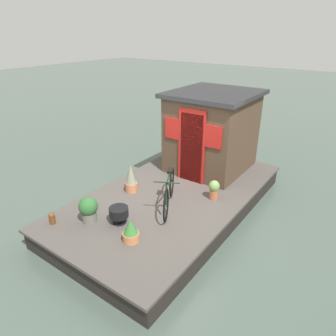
% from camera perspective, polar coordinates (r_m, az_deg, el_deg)
% --- Properties ---
extents(ground_plane, '(60.00, 60.00, 0.00)m').
position_cam_1_polar(ground_plane, '(7.32, 0.92, -7.78)').
color(ground_plane, '#47564C').
extents(houseboat_deck, '(5.75, 3.11, 0.46)m').
position_cam_1_polar(houseboat_deck, '(7.20, 0.93, -6.21)').
color(houseboat_deck, '#4C4742').
rests_on(houseboat_deck, ground_plane).
extents(houseboat_cabin, '(2.19, 2.01, 2.04)m').
position_cam_1_polar(houseboat_cabin, '(8.07, 8.19, 6.84)').
color(houseboat_cabin, '#4C3828').
rests_on(houseboat_cabin, houseboat_deck).
extents(bicycle, '(1.47, 0.83, 0.80)m').
position_cam_1_polar(bicycle, '(6.37, 0.20, -4.34)').
color(bicycle, black).
rests_on(bicycle, houseboat_deck).
extents(potted_plant_rosemary, '(0.30, 0.30, 0.43)m').
position_cam_1_polar(potted_plant_rosemary, '(5.53, -6.98, -11.58)').
color(potted_plant_rosemary, '#C6754C').
rests_on(potted_plant_rosemary, houseboat_deck).
extents(potted_plant_sage, '(0.24, 0.24, 0.45)m').
position_cam_1_polar(potted_plant_sage, '(6.80, 8.57, -3.90)').
color(potted_plant_sage, '#B2603D').
rests_on(potted_plant_sage, houseboat_deck).
extents(potted_plant_geranium, '(0.28, 0.28, 0.68)m').
position_cam_1_polar(potted_plant_geranium, '(7.04, -6.93, -2.01)').
color(potted_plant_geranium, '#C6754C').
rests_on(potted_plant_geranium, houseboat_deck).
extents(potted_plant_basil, '(0.37, 0.37, 0.53)m').
position_cam_1_polar(potted_plant_basil, '(6.14, -14.60, -7.40)').
color(potted_plant_basil, slate).
rests_on(potted_plant_basil, houseboat_deck).
extents(charcoal_grill, '(0.37, 0.37, 0.34)m').
position_cam_1_polar(charcoal_grill, '(6.01, -9.14, -8.19)').
color(charcoal_grill, black).
rests_on(charcoal_grill, houseboat_deck).
extents(mooring_bollard, '(0.12, 0.12, 0.24)m').
position_cam_1_polar(mooring_bollard, '(6.38, -20.80, -8.66)').
color(mooring_bollard, brown).
rests_on(mooring_bollard, houseboat_deck).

